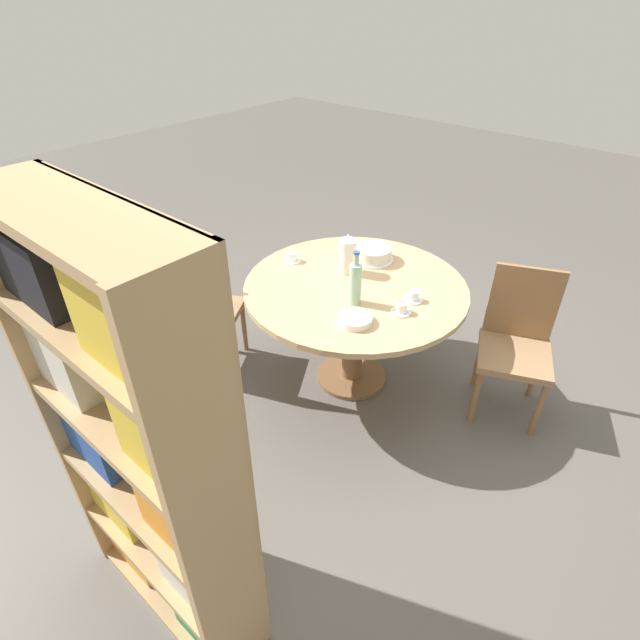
{
  "coord_description": "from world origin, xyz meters",
  "views": [
    {
      "loc": [
        -1.55,
        2.14,
        2.3
      ],
      "look_at": [
        0.0,
        0.33,
        0.66
      ],
      "focal_mm": 28.0,
      "sensor_mm": 36.0,
      "label": 1
    }
  ],
  "objects": [
    {
      "name": "plate_stack",
      "position": [
        -0.24,
        0.33,
        0.77
      ],
      "size": [
        0.19,
        0.19,
        0.04
      ],
      "color": "white",
      "rests_on": "dining_table"
    },
    {
      "name": "cake_main",
      "position": [
        0.11,
        -0.34,
        0.79
      ],
      "size": [
        0.27,
        0.27,
        0.09
      ],
      "color": "white",
      "rests_on": "dining_table"
    },
    {
      "name": "bookshelf",
      "position": [
        -0.32,
        1.65,
        0.91
      ],
      "size": [
        0.89,
        0.28,
        1.84
      ],
      "rotation": [
        0.0,
        0.0,
        3.14
      ],
      "color": "tan",
      "rests_on": "ground_plane"
    },
    {
      "name": "dining_table",
      "position": [
        0.0,
        0.0,
        0.62
      ],
      "size": [
        1.37,
        1.37,
        0.75
      ],
      "color": "brown",
      "rests_on": "ground_plane"
    },
    {
      "name": "cup_a",
      "position": [
        -0.36,
        -0.08,
        0.77
      ],
      "size": [
        0.12,
        0.12,
        0.06
      ],
      "color": "silver",
      "rests_on": "dining_table"
    },
    {
      "name": "cup_b",
      "position": [
        0.51,
        0.03,
        0.77
      ],
      "size": [
        0.12,
        0.12,
        0.06
      ],
      "color": "silver",
      "rests_on": "dining_table"
    },
    {
      "name": "chair_b",
      "position": [
        0.82,
        0.56,
        0.49
      ],
      "size": [
        0.58,
        0.58,
        0.92
      ],
      "rotation": [
        0.0,
        0.0,
        6.82
      ],
      "color": "olive",
      "rests_on": "ground_plane"
    },
    {
      "name": "coffee_pot",
      "position": [
        0.14,
        -0.1,
        0.87
      ],
      "size": [
        0.11,
        0.11,
        0.26
      ],
      "color": "white",
      "rests_on": "dining_table"
    },
    {
      "name": "chair_a",
      "position": [
        -0.89,
        -0.46,
        0.49
      ],
      "size": [
        0.55,
        0.55,
        0.92
      ],
      "rotation": [
        0.0,
        0.0,
        3.55
      ],
      "color": "olive",
      "rests_on": "ground_plane"
    },
    {
      "name": "cup_c",
      "position": [
        -0.38,
        0.08,
        0.77
      ],
      "size": [
        0.12,
        0.12,
        0.06
      ],
      "color": "silver",
      "rests_on": "dining_table"
    },
    {
      "name": "water_bottle",
      "position": [
        -0.12,
        0.16,
        0.88
      ],
      "size": [
        0.07,
        0.07,
        0.33
      ],
      "color": "#99C6A3",
      "rests_on": "dining_table"
    },
    {
      "name": "ground_plane",
      "position": [
        0.0,
        0.0,
        0.0
      ],
      "size": [
        14.0,
        14.0,
        0.0
      ],
      "primitive_type": "plane",
      "color": "#56514C"
    }
  ]
}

